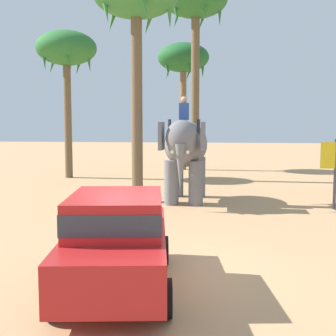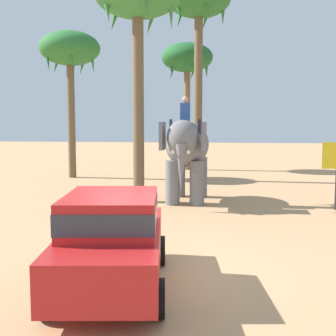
# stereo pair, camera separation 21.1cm
# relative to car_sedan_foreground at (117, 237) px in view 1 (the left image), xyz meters

# --- Properties ---
(ground_plane) EXTENTS (120.00, 120.00, 0.00)m
(ground_plane) POSITION_rel_car_sedan_foreground_xyz_m (0.60, 0.65, -0.93)
(ground_plane) COLOR tan
(car_sedan_foreground) EXTENTS (2.29, 4.29, 1.70)m
(car_sedan_foreground) POSITION_rel_car_sedan_foreground_xyz_m (0.00, 0.00, 0.00)
(car_sedan_foreground) COLOR red
(car_sedan_foreground) RESTS_ON ground
(elephant_with_mahout) EXTENTS (1.64, 3.87, 3.88)m
(elephant_with_mahout) POSITION_rel_car_sedan_foreground_xyz_m (0.53, 8.94, 1.06)
(elephant_with_mahout) COLOR slate
(elephant_with_mahout) RESTS_ON ground
(palm_tree_behind_elephant) EXTENTS (3.20, 3.20, 7.91)m
(palm_tree_behind_elephant) POSITION_rel_car_sedan_foreground_xyz_m (-0.50, 20.61, 5.86)
(palm_tree_behind_elephant) COLOR brown
(palm_tree_behind_elephant) RESTS_ON ground
(palm_tree_near_hut) EXTENTS (3.20, 3.20, 10.01)m
(palm_tree_near_hut) POSITION_rel_car_sedan_foreground_xyz_m (0.53, 15.41, 7.79)
(palm_tree_near_hut) COLOR brown
(palm_tree_near_hut) RESTS_ON ground
(palm_tree_left_of_road) EXTENTS (3.20, 3.20, 8.52)m
(palm_tree_left_of_road) POSITION_rel_car_sedan_foreground_xyz_m (-1.25, 8.73, 6.43)
(palm_tree_left_of_road) COLOR brown
(palm_tree_left_of_road) RESTS_ON ground
(palm_tree_far_back) EXTENTS (3.20, 3.20, 7.80)m
(palm_tree_far_back) POSITION_rel_car_sedan_foreground_xyz_m (-6.31, 15.69, 5.75)
(palm_tree_far_back) COLOR brown
(palm_tree_far_back) RESTS_ON ground
(signboard_yellow) EXTENTS (1.00, 0.10, 2.40)m
(signboard_yellow) POSITION_rel_car_sedan_foreground_xyz_m (5.72, 8.07, 0.76)
(signboard_yellow) COLOR #4C4C51
(signboard_yellow) RESTS_ON ground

